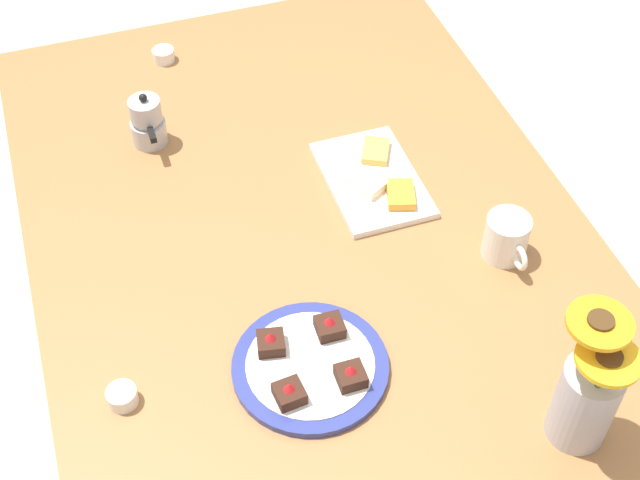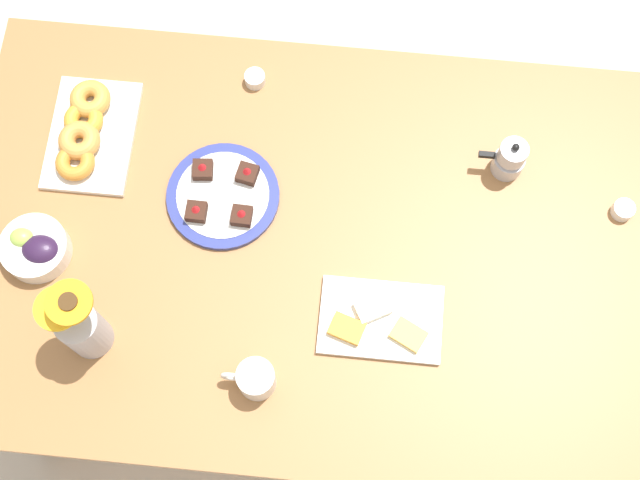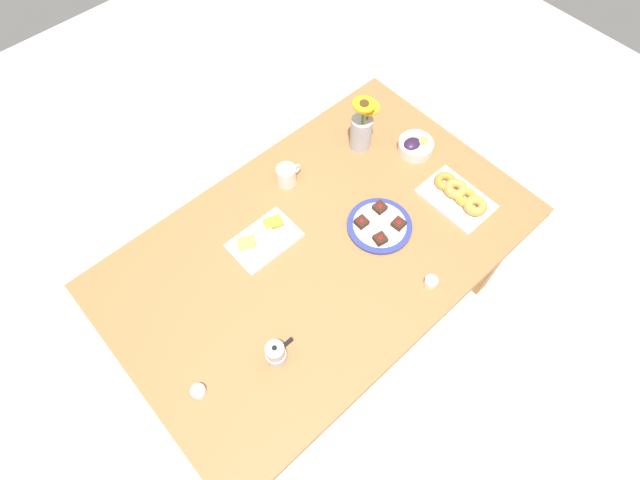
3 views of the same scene
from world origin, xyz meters
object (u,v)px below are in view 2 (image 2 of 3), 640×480
at_px(cheese_platter, 379,320).
at_px(jam_cup_honey, 255,78).
at_px(croissant_platter, 86,131).
at_px(jam_cup_berry, 623,210).
at_px(coffee_mug, 255,379).
at_px(grape_bowl, 36,248).
at_px(flower_vase, 82,328).
at_px(moka_pot, 510,159).
at_px(dining_table, 320,257).
at_px(dessert_plate, 223,195).

relative_size(cheese_platter, jam_cup_honey, 5.42).
relative_size(croissant_platter, jam_cup_berry, 5.83).
distance_m(coffee_mug, grape_bowl, 0.56).
distance_m(grape_bowl, flower_vase, 0.24).
distance_m(cheese_platter, moka_pot, 0.46).
bearing_deg(jam_cup_honey, moka_pot, 164.67).
height_order(dining_table, moka_pot, moka_pot).
distance_m(jam_cup_honey, jam_cup_berry, 0.88).
relative_size(croissant_platter, dessert_plate, 1.11).
bearing_deg(jam_cup_berry, coffee_mug, 30.93).
distance_m(croissant_platter, flower_vase, 0.48).
distance_m(croissant_platter, moka_pot, 0.95).
bearing_deg(flower_vase, moka_pot, -150.94).
distance_m(flower_vase, moka_pot, 0.98).
height_order(jam_cup_honey, flower_vase, flower_vase).
bearing_deg(dining_table, dessert_plate, -22.29).
bearing_deg(grape_bowl, flower_vase, 130.52).
relative_size(grape_bowl, jam_cup_honey, 3.06).
height_order(dining_table, coffee_mug, coffee_mug).
height_order(jam_cup_honey, moka_pot, moka_pot).
bearing_deg(dining_table, jam_cup_honey, -63.86).
xyz_separation_m(croissant_platter, jam_cup_honey, (-0.36, -0.18, -0.01)).
bearing_deg(croissant_platter, dessert_plate, 159.95).
bearing_deg(moka_pot, jam_cup_berry, 162.46).
bearing_deg(croissant_platter, cheese_platter, 152.02).
distance_m(grape_bowl, moka_pot, 1.05).
xyz_separation_m(coffee_mug, grape_bowl, (0.51, -0.24, -0.01)).
xyz_separation_m(dining_table, dessert_plate, (0.23, -0.09, 0.10)).
height_order(coffee_mug, dessert_plate, coffee_mug).
distance_m(dessert_plate, moka_pot, 0.64).
bearing_deg(croissant_platter, dining_table, 159.03).
bearing_deg(coffee_mug, grape_bowl, -24.99).
height_order(jam_cup_berry, dessert_plate, dessert_plate).
height_order(dining_table, croissant_platter, croissant_platter).
height_order(coffee_mug, croissant_platter, coffee_mug).
bearing_deg(cheese_platter, dessert_plate, -34.19).
bearing_deg(jam_cup_honey, cheese_platter, 121.35).
bearing_deg(jam_cup_honey, flower_vase, 67.15).
height_order(grape_bowl, jam_cup_honey, grape_bowl).
bearing_deg(dining_table, coffee_mug, 71.90).
xyz_separation_m(dining_table, jam_cup_honey, (0.19, -0.39, 0.10)).
bearing_deg(dessert_plate, moka_pot, -167.98).
xyz_separation_m(cheese_platter, jam_cup_berry, (-0.52, -0.30, 0.00)).
relative_size(coffee_mug, jam_cup_berry, 2.37).
height_order(cheese_platter, jam_cup_berry, cheese_platter).
relative_size(coffee_mug, flower_vase, 0.43).
distance_m(dining_table, flower_vase, 0.55).
height_order(cheese_platter, moka_pot, moka_pot).
relative_size(croissant_platter, jam_cup_honey, 5.83).
bearing_deg(grape_bowl, coffee_mug, 155.01).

